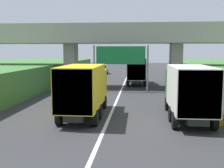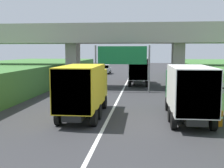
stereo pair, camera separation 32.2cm
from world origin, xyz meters
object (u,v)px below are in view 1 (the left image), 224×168
object	(u,v)px
truck_red	(137,70)
construction_barrel_5	(185,90)
construction_barrel_2	(218,118)
truck_yellow	(84,88)
car_silver	(103,69)
truck_green	(188,90)
construction_barrel_4	(194,96)
speed_limit_sign	(219,93)
construction_barrel_3	(202,105)
overhead_highway_sign	(121,58)

from	to	relation	value
truck_red	construction_barrel_5	size ratio (longest dim) A/B	8.11
construction_barrel_5	construction_barrel_2	bearing A→B (deg)	-90.31
truck_yellow	construction_barrel_2	world-z (taller)	truck_yellow
truck_yellow	construction_barrel_5	bearing A→B (deg)	52.09
truck_red	truck_yellow	size ratio (longest dim) A/B	1.00
truck_red	car_silver	xyz separation A→B (m)	(-6.57, 16.55, -1.08)
truck_green	car_silver	bearing A→B (deg)	105.74
truck_green	construction_barrel_4	size ratio (longest dim) A/B	8.11
truck_green	construction_barrel_2	xyz separation A→B (m)	(1.57, -1.24, -1.47)
construction_barrel_2	construction_barrel_5	world-z (taller)	same
car_silver	construction_barrel_5	xyz separation A→B (m)	(11.55, -24.41, -0.40)
speed_limit_sign	car_silver	distance (m)	35.77
truck_yellow	car_silver	xyz separation A→B (m)	(-3.25, 35.06, -1.08)
speed_limit_sign	construction_barrel_3	distance (m)	1.77
overhead_highway_sign	construction_barrel_5	distance (m)	7.42
car_silver	construction_barrel_2	bearing A→B (deg)	-72.51
construction_barrel_4	truck_red	bearing A→B (deg)	113.09
speed_limit_sign	construction_barrel_3	size ratio (longest dim) A/B	2.48
construction_barrel_2	truck_green	bearing A→B (deg)	141.55
car_silver	construction_barrel_3	xyz separation A→B (m)	(11.43, -32.43, -0.40)
construction_barrel_4	construction_barrel_5	size ratio (longest dim) A/B	1.00
construction_barrel_5	car_silver	bearing A→B (deg)	115.33
construction_barrel_2	speed_limit_sign	bearing A→B (deg)	73.89
car_silver	construction_barrel_3	world-z (taller)	car_silver
speed_limit_sign	truck_yellow	xyz separation A→B (m)	(-9.06, -1.48, 0.46)
speed_limit_sign	truck_yellow	size ratio (longest dim) A/B	0.31
overhead_highway_sign	car_silver	bearing A→B (deg)	101.88
truck_red	construction_barrel_5	bearing A→B (deg)	-57.62
overhead_highway_sign	construction_barrel_4	world-z (taller)	overhead_highway_sign
truck_red	construction_barrel_3	world-z (taller)	truck_red
truck_yellow	construction_barrel_5	xyz separation A→B (m)	(8.30, 10.65, -1.47)
truck_yellow	construction_barrel_5	distance (m)	13.58
overhead_highway_sign	construction_barrel_5	bearing A→B (deg)	-8.94
construction_barrel_5	construction_barrel_4	bearing A→B (deg)	-88.88
construction_barrel_2	construction_barrel_5	size ratio (longest dim) A/B	1.00
overhead_highway_sign	truck_green	size ratio (longest dim) A/B	0.81
truck_yellow	construction_barrel_2	bearing A→B (deg)	-9.55
truck_green	construction_barrel_3	bearing A→B (deg)	61.38
truck_green	construction_barrel_5	size ratio (longest dim) A/B	8.11
construction_barrel_2	overhead_highway_sign	bearing A→B (deg)	116.68
construction_barrel_4	overhead_highway_sign	bearing A→B (deg)	143.03
overhead_highway_sign	truck_red	size ratio (longest dim) A/B	0.81
car_silver	construction_barrel_2	distance (m)	38.21
truck_yellow	construction_barrel_4	distance (m)	10.79
speed_limit_sign	truck_yellow	distance (m)	9.19
construction_barrel_3	truck_red	bearing A→B (deg)	107.01
construction_barrel_3	speed_limit_sign	bearing A→B (deg)	-52.25
car_silver	construction_barrel_4	xyz separation A→B (m)	(11.63, -28.42, -0.40)
overhead_highway_sign	truck_red	world-z (taller)	overhead_highway_sign
truck_green	truck_red	bearing A→B (deg)	100.18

